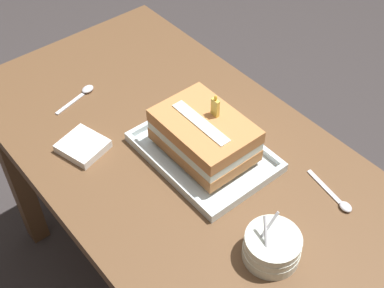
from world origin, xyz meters
TOP-DOWN VIEW (x-y plane):
  - dining_table at (0.00, 0.00)m, footprint 1.17×0.64m
  - foil_tray at (0.05, 0.03)m, footprint 0.32×0.23m
  - birthday_cake at (0.05, 0.03)m, footprint 0.22×0.16m
  - bowl_stack at (0.34, -0.04)m, footprint 0.11×0.11m
  - serving_spoon_near_tray at (-0.33, -0.07)m, footprint 0.05×0.13m
  - serving_spoon_by_bowls at (0.34, 0.17)m, footprint 0.14×0.04m
  - napkin_pile at (-0.15, -0.18)m, footprint 0.12×0.12m

SIDE VIEW (x-z plane):
  - dining_table at x=0.00m, z-range 0.24..0.94m
  - serving_spoon_by_bowls at x=0.34m, z-range 0.70..0.71m
  - serving_spoon_near_tray at x=-0.33m, z-range 0.70..0.71m
  - foil_tray at x=0.05m, z-range 0.70..0.72m
  - napkin_pile at x=-0.15m, z-range 0.70..0.72m
  - bowl_stack at x=0.34m, z-range 0.68..0.79m
  - birthday_cake at x=0.05m, z-range 0.70..0.84m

